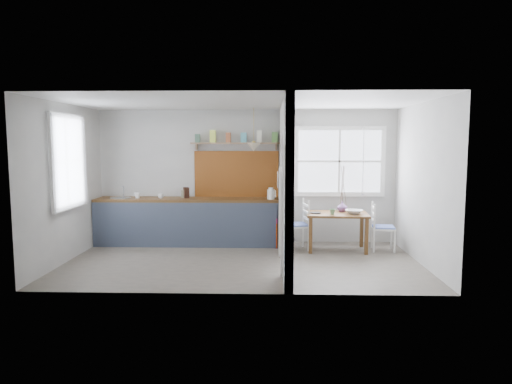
{
  "coord_description": "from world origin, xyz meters",
  "views": [
    {
      "loc": [
        0.45,
        -7.34,
        1.95
      ],
      "look_at": [
        0.21,
        0.43,
        1.12
      ],
      "focal_mm": 32.0,
      "sensor_mm": 36.0,
      "label": 1
    }
  ],
  "objects_px": {
    "dining_table": "(337,232)",
    "kettle": "(271,193)",
    "chair_right": "(383,227)",
    "chair_left": "(296,224)",
    "vase": "(342,207)"
  },
  "relations": [
    {
      "from": "kettle",
      "to": "vase",
      "type": "relative_size",
      "value": 1.14
    },
    {
      "from": "kettle",
      "to": "dining_table",
      "type": "bearing_deg",
      "value": -21.0
    },
    {
      "from": "dining_table",
      "to": "chair_right",
      "type": "relative_size",
      "value": 1.25
    },
    {
      "from": "chair_left",
      "to": "vase",
      "type": "bearing_deg",
      "value": 88.31
    },
    {
      "from": "chair_right",
      "to": "dining_table",
      "type": "bearing_deg",
      "value": 95.76
    },
    {
      "from": "dining_table",
      "to": "kettle",
      "type": "bearing_deg",
      "value": 169.68
    },
    {
      "from": "chair_left",
      "to": "vase",
      "type": "height_order",
      "value": "chair_left"
    },
    {
      "from": "kettle",
      "to": "vase",
      "type": "height_order",
      "value": "kettle"
    },
    {
      "from": "vase",
      "to": "chair_right",
      "type": "bearing_deg",
      "value": -15.42
    },
    {
      "from": "dining_table",
      "to": "kettle",
      "type": "xyz_separation_m",
      "value": [
        -1.21,
        0.29,
        0.67
      ]
    },
    {
      "from": "chair_right",
      "to": "kettle",
      "type": "distance_m",
      "value": 2.15
    },
    {
      "from": "chair_right",
      "to": "chair_left",
      "type": "bearing_deg",
      "value": 94.49
    },
    {
      "from": "dining_table",
      "to": "kettle",
      "type": "height_order",
      "value": "kettle"
    },
    {
      "from": "chair_right",
      "to": "kettle",
      "type": "xyz_separation_m",
      "value": [
        -2.05,
        0.31,
        0.57
      ]
    },
    {
      "from": "chair_left",
      "to": "vase",
      "type": "distance_m",
      "value": 0.93
    }
  ]
}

